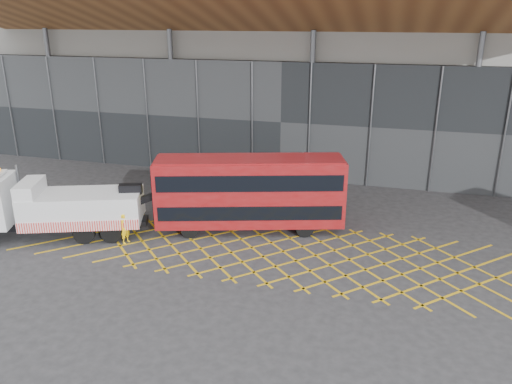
% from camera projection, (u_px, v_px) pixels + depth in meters
% --- Properties ---
extents(ground_plane, '(120.00, 120.00, 0.00)m').
position_uv_depth(ground_plane, '(192.00, 240.00, 25.57)').
color(ground_plane, '#29292B').
extents(road_markings, '(26.36, 7.16, 0.01)m').
position_uv_depth(road_markings, '(283.00, 251.00, 24.34)').
color(road_markings, gold).
rests_on(road_markings, ground_plane).
extents(construction_building, '(55.00, 23.97, 18.00)m').
position_uv_depth(construction_building, '(301.00, 41.00, 38.76)').
color(construction_building, gray).
rests_on(construction_building, ground_plane).
extents(recovery_truck, '(10.27, 5.40, 3.65)m').
position_uv_depth(recovery_truck, '(48.00, 206.00, 25.48)').
color(recovery_truck, black).
rests_on(recovery_truck, ground_plane).
extents(bus_towed, '(10.02, 5.02, 3.99)m').
position_uv_depth(bus_towed, '(249.00, 191.00, 26.11)').
color(bus_towed, maroon).
rests_on(bus_towed, ground_plane).
extents(worker, '(0.49, 0.65, 1.60)m').
position_uv_depth(worker, '(125.00, 228.00, 25.03)').
color(worker, yellow).
rests_on(worker, ground_plane).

